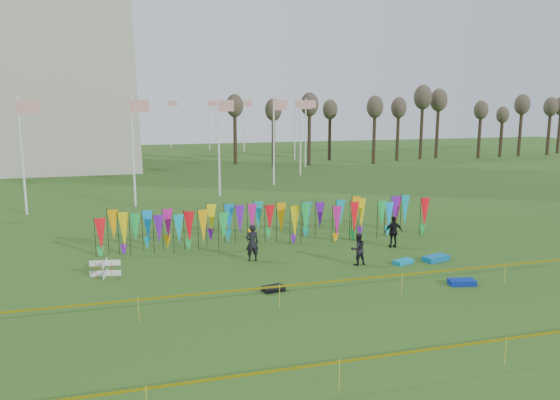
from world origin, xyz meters
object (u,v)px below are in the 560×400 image
object	(u,v)px
person_right	(394,232)
kite_bag_teal	(436,258)
box_kite	(105,268)
person_left	(252,243)
person_mid	(358,249)
kite_bag_turquoise	(403,262)
kite_bag_blue	(462,282)
kite_bag_black	(273,289)

from	to	relation	value
person_right	kite_bag_teal	size ratio (longest dim) A/B	1.29
box_kite	person_left	distance (m)	6.84
person_mid	kite_bag_turquoise	bearing A→B (deg)	162.14
box_kite	kite_bag_turquoise	bearing A→B (deg)	-7.83
person_mid	kite_bag_turquoise	size ratio (longest dim) A/B	1.56
kite_bag_blue	kite_bag_teal	bearing A→B (deg)	75.83
person_mid	kite_bag_black	xyz separation A→B (m)	(-4.81, -2.43, -0.66)
person_left	kite_bag_black	xyz separation A→B (m)	(-0.14, -4.41, -0.80)
box_kite	person_left	bearing A→B (deg)	4.74
kite_bag_teal	kite_bag_black	bearing A→B (deg)	-167.17
person_left	kite_bag_blue	distance (m)	9.74
person_right	kite_bag_black	size ratio (longest dim) A/B	1.90
person_mid	person_right	size ratio (longest dim) A/B	0.91
kite_bag_black	kite_bag_teal	world-z (taller)	kite_bag_teal
kite_bag_turquoise	kite_bag_teal	distance (m)	1.78
box_kite	person_left	world-z (taller)	person_left
box_kite	person_mid	size ratio (longest dim) A/B	0.50
kite_bag_black	person_left	bearing A→B (deg)	88.20
kite_bag_turquoise	kite_bag_blue	distance (m)	3.52
person_left	kite_bag_black	size ratio (longest dim) A/B	2.04
kite_bag_blue	person_right	bearing A→B (deg)	89.82
box_kite	kite_bag_blue	world-z (taller)	box_kite
person_right	kite_bag_blue	world-z (taller)	person_right
kite_bag_blue	kite_bag_black	world-z (taller)	kite_bag_blue
person_left	person_right	distance (m)	7.78
kite_bag_turquoise	kite_bag_teal	size ratio (longest dim) A/B	0.75
kite_bag_blue	kite_bag_black	xyz separation A→B (m)	(-7.89, 1.43, -0.01)
box_kite	person_right	size ratio (longest dim) A/B	0.45
person_right	person_left	bearing A→B (deg)	9.71
person_mid	kite_bag_teal	world-z (taller)	person_mid
kite_bag_blue	person_mid	bearing A→B (deg)	128.55
person_mid	person_right	distance (m)	3.90
person_mid	kite_bag_turquoise	world-z (taller)	person_mid
person_left	box_kite	bearing A→B (deg)	1.62
person_right	kite_bag_teal	distance (m)	3.02
person_right	kite_bag_black	bearing A→B (deg)	38.09
person_right	kite_bag_blue	bearing A→B (deg)	96.65
kite_bag_turquoise	kite_bag_teal	bearing A→B (deg)	0.76
person_right	kite_bag_blue	xyz separation A→B (m)	(-0.02, -6.24, -0.73)
person_right	kite_bag_turquoise	distance (m)	3.07
person_left	kite_bag_blue	xyz separation A→B (m)	(7.75, -5.84, -0.79)
person_left	kite_bag_teal	world-z (taller)	person_left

